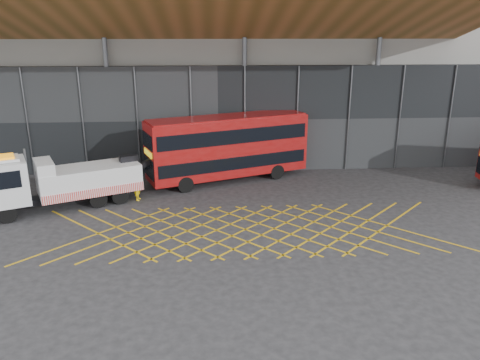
{
  "coord_description": "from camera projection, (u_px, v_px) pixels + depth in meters",
  "views": [
    {
      "loc": [
        1.32,
        -23.67,
        10.52
      ],
      "look_at": [
        3.0,
        1.5,
        2.4
      ],
      "focal_mm": 35.0,
      "sensor_mm": 36.0,
      "label": 1
    }
  ],
  "objects": [
    {
      "name": "bus_towed",
      "position": [
        228.0,
        145.0,
        33.47
      ],
      "size": [
        11.78,
        6.67,
        4.73
      ],
      "rotation": [
        0.0,
        0.0,
        0.37
      ],
      "color": "maroon",
      "rests_on": "ground_plane"
    },
    {
      "name": "road_markings",
      "position": [
        245.0,
        229.0,
        25.82
      ],
      "size": [
        23.16,
        7.16,
        0.01
      ],
      "color": "gold",
      "rests_on": "ground_plane"
    },
    {
      "name": "worker",
      "position": [
        137.0,
        187.0,
        30.07
      ],
      "size": [
        0.46,
        0.67,
        1.78
      ],
      "primitive_type": "imported",
      "rotation": [
        0.0,
        0.0,
        1.52
      ],
      "color": "yellow",
      "rests_on": "ground_plane"
    },
    {
      "name": "construction_building",
      "position": [
        215.0,
        48.0,
        40.46
      ],
      "size": [
        55.0,
        23.97,
        18.0
      ],
      "color": "gray",
      "rests_on": "ground_plane"
    },
    {
      "name": "ground_plane",
      "position": [
        187.0,
        231.0,
        25.62
      ],
      "size": [
        120.0,
        120.0,
        0.0
      ],
      "primitive_type": "plane",
      "color": "#262628"
    },
    {
      "name": "recovery_truck",
      "position": [
        59.0,
        181.0,
        28.5
      ],
      "size": [
        10.31,
        6.08,
        3.73
      ],
      "rotation": [
        0.0,
        0.0,
        0.43
      ],
      "color": "black",
      "rests_on": "ground_plane"
    }
  ]
}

